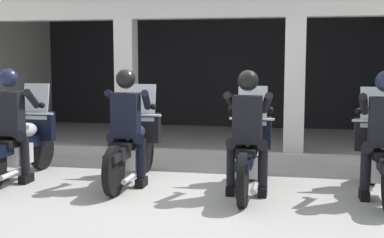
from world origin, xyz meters
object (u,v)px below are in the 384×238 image
motorcycle_center_right (249,152)px  motorcycle_far_right (379,156)px  police_officer_far_right (384,124)px  police_officer_far_left (11,116)px  police_officer_center_left (127,117)px  police_officer_center_right (248,122)px  motorcycle_far_left (23,144)px  motorcycle_center_left (134,146)px

motorcycle_center_right → motorcycle_far_right: 1.64m
motorcycle_far_right → police_officer_far_right: police_officer_far_right is taller
police_officer_far_left → police_officer_center_left: (1.64, 0.11, 0.00)m
police_officer_center_left → motorcycle_far_right: bearing=9.6°
police_officer_far_left → police_officer_center_right: size_ratio=1.00×
police_officer_center_left → police_officer_center_right: bearing=0.5°
police_officer_far_left → police_officer_center_right: 3.28m
motorcycle_center_right → police_officer_far_right: (1.64, -0.21, 0.44)m
motorcycle_far_left → police_officer_center_left: size_ratio=1.29×
motorcycle_far_right → police_officer_far_left: bearing=-170.9°
police_officer_center_left → motorcycle_far_right: 3.31m
motorcycle_far_right → police_officer_far_right: bearing=-84.8°
police_officer_center_left → motorcycle_far_right: police_officer_center_left is taller
police_officer_center_right → police_officer_far_right: bearing=7.3°
police_officer_far_left → police_officer_far_right: same height
motorcycle_far_left → motorcycle_center_right: 3.28m
police_officer_center_left → police_officer_far_right: bearing=4.6°
motorcycle_center_right → police_officer_far_left: bearing=-171.3°
police_officer_far_left → motorcycle_far_right: 4.94m
police_officer_far_left → motorcycle_center_left: size_ratio=0.78×
motorcycle_far_left → police_officer_center_left: (1.64, -0.18, 0.44)m
police_officer_center_left → motorcycle_far_right: (3.28, 0.20, -0.44)m
police_officer_far_right → police_officer_far_left: bearing=-174.3°
police_officer_center_right → motorcycle_center_right: bearing=94.4°
motorcycle_center_left → motorcycle_center_right: (1.64, -0.16, 0.00)m
police_officer_center_left → motorcycle_center_right: 1.70m
motorcycle_far_left → motorcycle_far_right: (4.91, 0.02, 0.00)m
motorcycle_far_left → motorcycle_center_left: same height
police_officer_far_left → police_officer_far_right: size_ratio=1.00×
motorcycle_center_right → police_officer_center_right: bearing=-85.6°
motorcycle_center_right → motorcycle_far_right: (1.64, 0.08, 0.00)m
motorcycle_center_right → motorcycle_far_right: bearing=7.3°
police_officer_far_left → motorcycle_center_left: (1.64, 0.39, -0.44)m
motorcycle_far_right → police_officer_far_right: (-0.00, -0.28, 0.44)m
police_officer_center_right → motorcycle_far_right: 1.73m
police_officer_center_right → police_officer_center_left: bearing=179.0°
motorcycle_far_left → motorcycle_center_left: (1.64, 0.11, 0.00)m
motorcycle_center_right → police_officer_far_right: bearing=-2.6°
motorcycle_center_left → motorcycle_far_right: size_ratio=1.00×
motorcycle_far_left → police_officer_far_left: police_officer_far_left is taller
police_officer_center_right → motorcycle_far_right: police_officer_center_right is taller
motorcycle_center_right → police_officer_far_right: police_officer_far_right is taller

